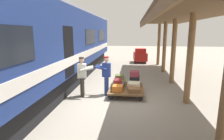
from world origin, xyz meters
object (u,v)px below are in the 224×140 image
object	(u,v)px
suitcase_orange_carryall	(118,88)
suitcase_black_hardshell	(135,78)
suitcase_cream_canvas	(134,85)
porter_in_overalls	(106,74)
luggage_cart	(126,89)
suitcase_olive_duffel	(120,77)
suitcase_red_plastic	(134,83)
suitcase_slate_roller	(119,85)
suitcase_yellow_case	(120,82)
porter_by_door	(82,75)
train_car	(34,49)
suitcase_maroon_trunk	(118,81)
baggage_tug	(140,56)
suitcase_brown_leather	(134,90)
suitcase_burgundy_valise	(134,74)

from	to	relation	value
suitcase_orange_carryall	suitcase_black_hardshell	xyz separation A→B (m)	(-0.71, -1.01, 0.19)
suitcase_cream_canvas	porter_in_overalls	xyz separation A→B (m)	(1.21, 0.16, 0.50)
luggage_cart	suitcase_olive_duffel	bearing A→B (deg)	-57.09
suitcase_red_plastic	suitcase_slate_roller	distance (m)	0.84
suitcase_yellow_case	porter_by_door	distance (m)	1.87
train_car	suitcase_slate_roller	bearing A→B (deg)	-167.62
suitcase_maroon_trunk	porter_by_door	size ratio (longest dim) A/B	0.30
train_car	suitcase_maroon_trunk	bearing A→B (deg)	-167.64
suitcase_red_plastic	suitcase_maroon_trunk	distance (m)	0.90
porter_by_door	baggage_tug	distance (m)	9.76
porter_in_overalls	train_car	bearing A→B (deg)	11.62
suitcase_brown_leather	suitcase_maroon_trunk	bearing A→B (deg)	-35.52
train_car	porter_by_door	size ratio (longest dim) A/B	12.88
suitcase_yellow_case	suitcase_maroon_trunk	bearing A→B (deg)	86.35
porter_by_door	baggage_tug	world-z (taller)	porter_by_door
suitcase_red_plastic	suitcase_olive_duffel	size ratio (longest dim) A/B	1.33
train_car	luggage_cart	size ratio (longest dim) A/B	11.80
suitcase_brown_leather	suitcase_yellow_case	distance (m)	1.22
train_car	porter_by_door	xyz separation A→B (m)	(-1.93, -0.28, -1.14)
suitcase_yellow_case	suitcase_burgundy_valise	size ratio (longest dim) A/B	1.20
suitcase_cream_canvas	suitcase_red_plastic	world-z (taller)	suitcase_cream_canvas
suitcase_black_hardshell	suitcase_olive_duffel	distance (m)	0.71
suitcase_orange_carryall	porter_by_door	size ratio (longest dim) A/B	0.26
luggage_cart	suitcase_maroon_trunk	size ratio (longest dim) A/B	3.63
suitcase_black_hardshell	porter_in_overalls	world-z (taller)	porter_in_overalls
suitcase_yellow_case	suitcase_maroon_trunk	world-z (taller)	suitcase_maroon_trunk
suitcase_brown_leather	suitcase_orange_carryall	bearing A→B (deg)	0.00
suitcase_black_hardshell	suitcase_olive_duffel	size ratio (longest dim) A/B	1.03
train_car	luggage_cart	distance (m)	4.25
suitcase_black_hardshell	suitcase_maroon_trunk	bearing A→B (deg)	34.23
porter_by_door	porter_in_overalls	bearing A→B (deg)	-162.01
suitcase_olive_duffel	suitcase_brown_leather	bearing A→B (deg)	123.11
suitcase_yellow_case	suitcase_slate_roller	world-z (taller)	suitcase_yellow_case
suitcase_brown_leather	suitcase_orange_carryall	xyz separation A→B (m)	(0.67, 0.00, 0.04)
suitcase_brown_leather	porter_in_overalls	world-z (taller)	porter_in_overalls
suitcase_cream_canvas	suitcase_olive_duffel	size ratio (longest dim) A/B	1.26
suitcase_cream_canvas	suitcase_black_hardshell	bearing A→B (deg)	-93.95
train_car	porter_by_door	world-z (taller)	train_car
suitcase_slate_roller	suitcase_burgundy_valise	distance (m)	0.96
luggage_cart	suitcase_cream_canvas	bearing A→B (deg)	180.00
suitcase_brown_leather	suitcase_yellow_case	xyz separation A→B (m)	(0.67, -1.02, 0.03)
suitcase_black_hardshell	porter_in_overalls	distance (m)	1.44
train_car	suitcase_red_plastic	distance (m)	4.61
porter_by_door	suitcase_orange_carryall	bearing A→B (deg)	178.50
suitcase_orange_carryall	suitcase_olive_duffel	distance (m)	1.06
train_car	baggage_tug	size ratio (longest dim) A/B	12.25
suitcase_red_plastic	suitcase_olive_duffel	bearing A→B (deg)	-1.03
suitcase_orange_carryall	porter_in_overalls	size ratio (longest dim) A/B	0.26
train_car	porter_in_overalls	distance (m)	3.17
train_car	suitcase_orange_carryall	size ratio (longest dim) A/B	49.25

